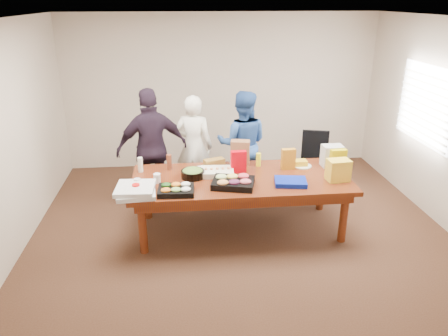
{
  "coord_description": "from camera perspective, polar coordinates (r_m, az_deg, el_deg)",
  "views": [
    {
      "loc": [
        -0.75,
        -5.04,
        2.91
      ],
      "look_at": [
        -0.21,
        0.1,
        0.85
      ],
      "focal_mm": 34.34,
      "sensor_mm": 36.0,
      "label": 1
    }
  ],
  "objects": [
    {
      "name": "person_left",
      "position": [
        6.28,
        -9.53,
        2.56
      ],
      "size": [
        1.11,
        0.69,
        1.76
      ],
      "primitive_type": "imported",
      "rotation": [
        0.0,
        0.0,
        3.41
      ],
      "color": "black",
      "rests_on": "floor"
    },
    {
      "name": "chip_bag_blue",
      "position": [
        5.39,
        8.86,
        -1.84
      ],
      "size": [
        0.43,
        0.35,
        0.06
      ],
      "primitive_type": "cube",
      "rotation": [
        0.0,
        0.0,
        -0.16
      ],
      "color": "#081D9C",
      "rests_on": "conference_table"
    },
    {
      "name": "salad_bowl",
      "position": [
        5.53,
        -4.19,
        -0.8
      ],
      "size": [
        0.37,
        0.37,
        0.1
      ],
      "primitive_type": "cylinder",
      "rotation": [
        0.0,
        0.0,
        0.25
      ],
      "color": "black",
      "rests_on": "conference_table"
    },
    {
      "name": "person_center",
      "position": [
        6.56,
        -4.03,
        2.88
      ],
      "size": [
        0.66,
        0.53,
        1.59
      ],
      "primitive_type": "imported",
      "rotation": [
        0.0,
        0.0,
        2.86
      ],
      "color": "white",
      "rests_on": "floor"
    },
    {
      "name": "dip_bowl_b",
      "position": [
        5.72,
        -3.09,
        -0.2
      ],
      "size": [
        0.18,
        0.18,
        0.06
      ],
      "primitive_type": "cylinder",
      "rotation": [
        0.0,
        0.0,
        0.3
      ],
      "color": "silver",
      "rests_on": "conference_table"
    },
    {
      "name": "pizza_box_upper",
      "position": [
        5.15,
        -11.74,
        -2.66
      ],
      "size": [
        0.47,
        0.47,
        0.05
      ],
      "primitive_type": "cube",
      "rotation": [
        0.0,
        0.0,
        -0.06
      ],
      "color": "silver",
      "rests_on": "pizza_box_lower"
    },
    {
      "name": "window_blinds",
      "position": [
        6.75,
        24.93,
        7.65
      ],
      "size": [
        0.04,
        1.36,
        1.0
      ],
      "primitive_type": "cube",
      "color": "beige",
      "rests_on": "wall_right"
    },
    {
      "name": "pizza_box_lower",
      "position": [
        5.16,
        -11.61,
        -3.2
      ],
      "size": [
        0.48,
        0.48,
        0.05
      ],
      "primitive_type": "cube",
      "rotation": [
        0.0,
        0.0,
        0.08
      ],
      "color": "silver",
      "rests_on": "conference_table"
    },
    {
      "name": "chip_bag_orange",
      "position": [
        5.82,
        8.56,
        1.19
      ],
      "size": [
        0.19,
        0.1,
        0.29
      ],
      "primitive_type": "cube",
      "rotation": [
        0.0,
        0.0,
        0.08
      ],
      "color": "#C47D19",
      "rests_on": "conference_table"
    },
    {
      "name": "wall_back",
      "position": [
        7.73,
        -0.34,
        10.09
      ],
      "size": [
        5.5,
        0.04,
        2.7
      ],
      "primitive_type": "cube",
      "color": "beige",
      "rests_on": "floor"
    },
    {
      "name": "office_chair",
      "position": [
        6.74,
        12.29,
        0.11
      ],
      "size": [
        0.61,
        0.61,
        0.97
      ],
      "primitive_type": "cube",
      "rotation": [
        0.0,
        0.0,
        -0.27
      ],
      "color": "black",
      "rests_on": "floor"
    },
    {
      "name": "dip_bowl_a",
      "position": [
        5.94,
        1.9,
        0.71
      ],
      "size": [
        0.19,
        0.19,
        0.06
      ],
      "primitive_type": "cylinder",
      "rotation": [
        0.0,
        0.0,
        0.34
      ],
      "color": "#F6E6C4",
      "rests_on": "conference_table"
    },
    {
      "name": "mustard_bottle",
      "position": [
        5.9,
        4.62,
        1.12
      ],
      "size": [
        0.07,
        0.07,
        0.19
      ],
      "primitive_type": "cylinder",
      "rotation": [
        0.0,
        0.0,
        0.05
      ],
      "color": "#F3FD1C",
      "rests_on": "conference_table"
    },
    {
      "name": "bread_loaf",
      "position": [
        5.86,
        -1.32,
        0.68
      ],
      "size": [
        0.31,
        0.21,
        0.11
      ],
      "primitive_type": "cube",
      "rotation": [
        0.0,
        0.0,
        0.34
      ],
      "color": "olive",
      "rests_on": "conference_table"
    },
    {
      "name": "clear_cup_b",
      "position": [
        5.42,
        -8.89,
        -1.36
      ],
      "size": [
        0.1,
        0.1,
        0.12
      ],
      "primitive_type": "cylinder",
      "rotation": [
        0.0,
        0.0,
        0.16
      ],
      "color": "white",
      "rests_on": "conference_table"
    },
    {
      "name": "plate_a",
      "position": [
        5.99,
        10.36,
        0.28
      ],
      "size": [
        0.3,
        0.3,
        0.01
      ],
      "primitive_type": "cylinder",
      "rotation": [
        0.0,
        0.0,
        0.19
      ],
      "color": "silver",
      "rests_on": "conference_table"
    },
    {
      "name": "conference_table",
      "position": [
        5.69,
        2.19,
        -4.76
      ],
      "size": [
        2.8,
        1.2,
        0.75
      ],
      "primitive_type": "cube",
      "color": "#4C1C0F",
      "rests_on": "floor"
    },
    {
      "name": "fruit_tray",
      "position": [
        5.28,
        1.24,
        -2.0
      ],
      "size": [
        0.59,
        0.51,
        0.08
      ],
      "primitive_type": "cube",
      "rotation": [
        0.0,
        0.0,
        -0.26
      ],
      "color": "black",
      "rests_on": "conference_table"
    },
    {
      "name": "kraft_bag",
      "position": [
        5.93,
        2.17,
        2.09
      ],
      "size": [
        0.28,
        0.2,
        0.34
      ],
      "primitive_type": "cube",
      "rotation": [
        0.0,
        0.0,
        -0.19
      ],
      "color": "brown",
      "rests_on": "conference_table"
    },
    {
      "name": "mayo_jar",
      "position": [
        5.78,
        1.21,
        0.43
      ],
      "size": [
        0.09,
        0.09,
        0.13
      ],
      "primitive_type": "cylinder",
      "rotation": [
        0.0,
        0.0,
        -0.09
      ],
      "color": "white",
      "rests_on": "conference_table"
    },
    {
      "name": "veggie_tray",
      "position": [
        5.12,
        -6.4,
        -2.98
      ],
      "size": [
        0.44,
        0.35,
        0.06
      ],
      "primitive_type": "cube",
      "rotation": [
        0.0,
        0.0,
        -0.05
      ],
      "color": "black",
      "rests_on": "conference_table"
    },
    {
      "name": "ranch_bottle",
      "position": [
        5.79,
        -11.08,
        0.43
      ],
      "size": [
        0.07,
        0.07,
        0.2
      ],
      "primitive_type": "cylinder",
      "rotation": [
        0.0,
        0.0,
        0.01
      ],
      "color": "white",
      "rests_on": "conference_table"
    },
    {
      "name": "person_right",
      "position": [
        6.6,
        2.46,
        3.24
      ],
      "size": [
        0.9,
        0.75,
        1.64
      ],
      "primitive_type": "imported",
      "rotation": [
        0.0,
        0.0,
        2.96
      ],
      "color": "#2C549F",
      "rests_on": "floor"
    },
    {
      "name": "dressing_bottle",
      "position": [
        5.8,
        -7.31,
        0.78
      ],
      "size": [
        0.08,
        0.08,
        0.21
      ],
      "primitive_type": "cylinder",
      "rotation": [
        0.0,
        0.0,
        -0.28
      ],
      "color": "brown",
      "rests_on": "conference_table"
    },
    {
      "name": "wall_front",
      "position": [
        3.07,
        9.08,
        -9.14
      ],
      "size": [
        5.5,
        0.04,
        2.7
      ],
      "primitive_type": "cube",
      "color": "beige",
      "rests_on": "floor"
    },
    {
      "name": "chip_bag_yellow",
      "position": [
        5.84,
        14.91,
        0.91
      ],
      "size": [
        0.22,
        0.1,
        0.32
      ],
      "primitive_type": "cube",
      "rotation": [
        0.0,
        0.0,
        0.08
      ],
      "color": "#D1C105",
      "rests_on": "conference_table"
    },
    {
      "name": "floor",
      "position": [
        5.87,
        2.13,
        -8.12
      ],
      "size": [
        5.5,
        5.0,
        0.02
      ],
      "primitive_type": "cube",
      "color": "#47301E",
      "rests_on": "ground"
    },
    {
      "name": "grocery_bag_yellow",
      "position": [
        5.59,
        14.97,
        -0.27
      ],
      "size": [
        0.29,
        0.22,
        0.28
      ],
      "primitive_type": "cube",
      "rotation": [
        0.0,
        0.0,
        0.09
      ],
      "color": "yellow",
      "rests_on": "conference_table"
    },
    {
      "name": "red_cup",
      "position": [
        5.17,
        -11.62,
        -2.74
      ],
      "size": [
        0.09,
        0.09,
        0.12
      ],
      "primitive_type": "cylinder",
      "rotation": [
        0.0,
        0.0,
        -0.02
      ],
      "color": "red",
      "rests_on": "conference_table"
    },
    {
      "name": "plate_b",
      "position": [
        6.15,
        8.76,
        0.97
      ],
      "size": [
        0.23,
        0.23,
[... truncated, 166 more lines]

